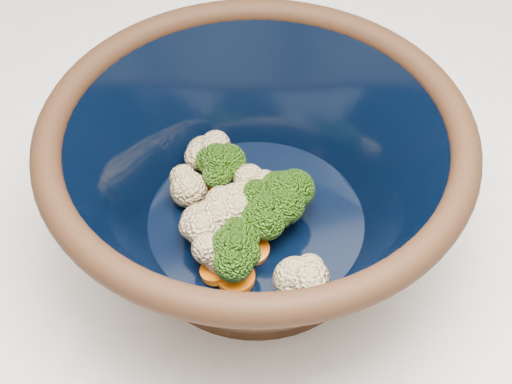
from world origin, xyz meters
name	(u,v)px	position (x,y,z in m)	size (l,w,h in m)	color
mixing_bowl	(256,180)	(-0.07, -0.04, 0.98)	(0.40, 0.40, 0.14)	black
vegetable_pile	(243,210)	(-0.09, -0.05, 0.95)	(0.11, 0.18, 0.05)	#608442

